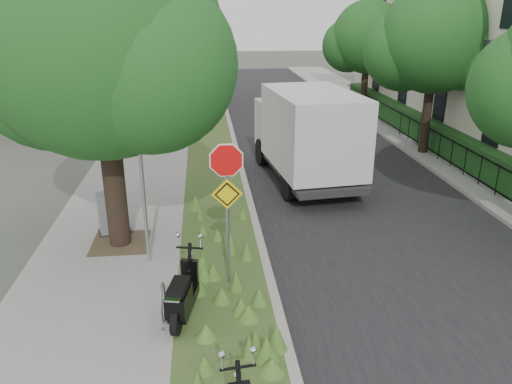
% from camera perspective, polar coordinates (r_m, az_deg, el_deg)
% --- Properties ---
extents(ground, '(120.00, 120.00, 0.00)m').
position_cam_1_polar(ground, '(10.61, 4.83, -12.07)').
color(ground, '#4C5147').
rests_on(ground, ground).
extents(sidewalk_near, '(3.50, 60.00, 0.12)m').
position_cam_1_polar(sidewalk_near, '(19.74, -12.94, 3.39)').
color(sidewalk_near, gray).
rests_on(sidewalk_near, ground).
extents(verge, '(2.00, 60.00, 0.12)m').
position_cam_1_polar(verge, '(19.59, -4.92, 3.72)').
color(verge, '#344F22').
rests_on(verge, ground).
extents(kerb_near, '(0.20, 60.00, 0.13)m').
position_cam_1_polar(kerb_near, '(19.63, -2.00, 3.83)').
color(kerb_near, '#9E9991').
rests_on(kerb_near, ground).
extents(road, '(7.00, 60.00, 0.01)m').
position_cam_1_polar(road, '(20.19, 7.98, 3.94)').
color(road, black).
rests_on(road, ground).
extents(kerb_far, '(0.20, 60.00, 0.13)m').
position_cam_1_polar(kerb_far, '(21.28, 17.21, 4.24)').
color(kerb_far, '#9E9991').
rests_on(kerb_far, ground).
extents(footpath_far, '(3.20, 60.00, 0.12)m').
position_cam_1_polar(footpath_far, '(22.00, 21.30, 4.25)').
color(footpath_far, gray).
rests_on(footpath_far, ground).
extents(street_tree_main, '(6.21, 5.54, 7.66)m').
position_cam_1_polar(street_tree_main, '(11.87, -17.73, 15.26)').
color(street_tree_main, black).
rests_on(street_tree_main, ground).
extents(bare_post, '(0.08, 0.08, 4.00)m').
position_cam_1_polar(bare_post, '(11.23, -12.86, 1.41)').
color(bare_post, '#A5A8AD').
rests_on(bare_post, ground).
extents(bike_hoop, '(0.06, 0.78, 0.77)m').
position_cam_1_polar(bike_hoop, '(9.72, -10.61, -12.26)').
color(bike_hoop, '#A5A8AD').
rests_on(bike_hoop, ground).
extents(sign_assembly, '(0.94, 0.08, 3.22)m').
position_cam_1_polar(sign_assembly, '(9.94, -3.35, 0.64)').
color(sign_assembly, '#A5A8AD').
rests_on(sign_assembly, ground).
extents(fence_far, '(0.04, 24.00, 1.00)m').
position_cam_1_polar(fence_far, '(21.41, 19.11, 5.80)').
color(fence_far, black).
rests_on(fence_far, ground).
extents(hedge_far, '(1.00, 24.00, 1.10)m').
position_cam_1_polar(hedge_far, '(21.71, 20.79, 5.79)').
color(hedge_far, '#1B4217').
rests_on(hedge_far, footpath_far).
extents(brick_building, '(9.40, 10.40, 8.30)m').
position_cam_1_polar(brick_building, '(31.74, -21.01, 16.56)').
color(brick_building, maroon).
rests_on(brick_building, ground).
extents(far_tree_b, '(4.83, 4.31, 6.56)m').
position_cam_1_polar(far_tree_b, '(20.78, 19.59, 15.73)').
color(far_tree_b, black).
rests_on(far_tree_b, ground).
extents(far_tree_c, '(4.37, 3.89, 5.93)m').
position_cam_1_polar(far_tree_c, '(28.25, 12.51, 16.53)').
color(far_tree_c, black).
rests_on(far_tree_c, ground).
extents(scooter_near, '(0.62, 1.80, 0.87)m').
position_cam_1_polar(scooter_near, '(9.64, -8.47, -12.11)').
color(scooter_near, black).
rests_on(scooter_near, ground).
extents(box_truck, '(2.95, 6.18, 2.70)m').
position_cam_1_polar(box_truck, '(16.89, 5.83, 6.93)').
color(box_truck, '#262628').
rests_on(box_truck, ground).
extents(utility_cabinet, '(0.94, 0.76, 1.09)m').
position_cam_1_polar(utility_cabinet, '(13.48, -16.03, -2.36)').
color(utility_cabinet, '#262628').
rests_on(utility_cabinet, ground).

